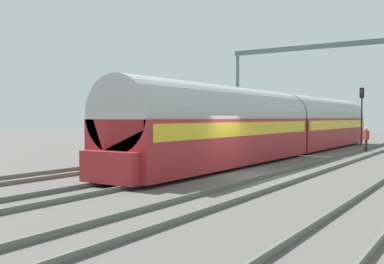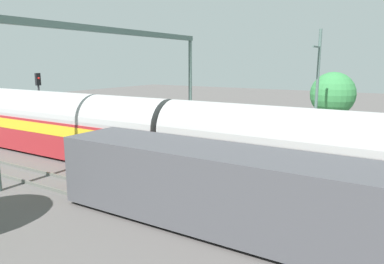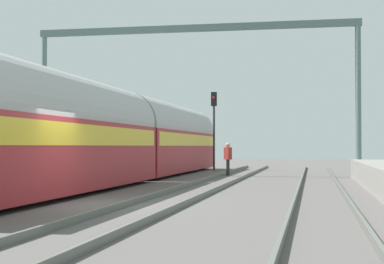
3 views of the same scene
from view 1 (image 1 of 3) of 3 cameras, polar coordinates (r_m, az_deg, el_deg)
name	(u,v)px [view 1 (image 1 of 3)]	position (r m, az deg, el deg)	size (l,w,h in m)	color
ground	(240,174)	(19.25, 6.08, -5.39)	(120.00, 120.00, 0.00)	#585452
track_far_west	(127,164)	(22.74, -8.23, -4.08)	(1.52, 60.00, 0.16)	#5B5E57
track_west	(198,170)	(20.26, 0.77, -4.79)	(1.51, 60.00, 0.16)	#5B5E57
track_east	(287,176)	(18.40, 11.94, -5.50)	(1.51, 60.00, 0.16)	#5B5E57
passenger_train	(285,125)	(29.70, 11.74, 0.94)	(2.93, 32.85, 3.82)	maroon
freight_car	(188,133)	(27.03, -0.56, -0.17)	(2.80, 13.00, 2.70)	#47474C
person_crossing	(366,137)	(34.51, 21.25, -0.59)	(0.45, 0.45, 1.73)	#262626
railway_signal_far	(362,108)	(41.89, 20.76, 2.82)	(0.36, 0.30, 5.03)	#2D2D33
catenary_gantry	(340,69)	(34.33, 18.32, 7.62)	(16.96, 0.28, 7.86)	#516B65
tree_west_background	(173,104)	(37.46, -2.44, 3.53)	(3.84, 3.84, 5.46)	#4C3826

